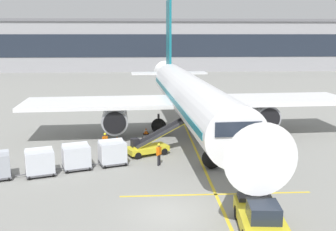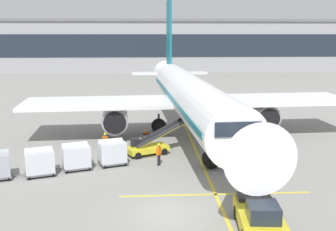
{
  "view_description": "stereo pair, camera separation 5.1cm",
  "coord_description": "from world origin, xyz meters",
  "px_view_note": "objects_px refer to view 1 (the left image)",
  "views": [
    {
      "loc": [
        -1.22,
        -20.85,
        9.85
      ],
      "look_at": [
        0.73,
        11.78,
        3.15
      ],
      "focal_mm": 42.93,
      "sensor_mm": 36.0,
      "label": 1
    },
    {
      "loc": [
        -1.17,
        -20.86,
        9.85
      ],
      "look_at": [
        0.73,
        11.78,
        3.15
      ],
      "focal_mm": 42.93,
      "sensor_mm": 36.0,
      "label": 2
    }
  ],
  "objects_px": {
    "parked_airplane": "(189,96)",
    "safety_cone_wingtip": "(117,140)",
    "ground_crew_by_carts": "(159,153)",
    "baggage_cart_third": "(40,162)",
    "baggage_cart_lead": "(112,152)",
    "safety_cone_nose_mark": "(146,131)",
    "belt_loader": "(150,144)",
    "safety_cone_engine_keepout": "(143,141)",
    "ground_crew_by_loader": "(105,141)",
    "baggage_cart_second": "(76,156)",
    "pushback_tug": "(260,217)"
  },
  "relations": [
    {
      "from": "ground_crew_by_loader",
      "to": "pushback_tug",
      "type": "bearing_deg",
      "value": -57.59
    },
    {
      "from": "belt_loader",
      "to": "baggage_cart_second",
      "type": "height_order",
      "value": "belt_loader"
    },
    {
      "from": "pushback_tug",
      "to": "ground_crew_by_loader",
      "type": "bearing_deg",
      "value": 122.41
    },
    {
      "from": "ground_crew_by_loader",
      "to": "safety_cone_wingtip",
      "type": "xyz_separation_m",
      "value": [
        0.78,
        3.15,
        -0.7
      ]
    },
    {
      "from": "baggage_cart_lead",
      "to": "pushback_tug",
      "type": "height_order",
      "value": "baggage_cart_lead"
    },
    {
      "from": "parked_airplane",
      "to": "baggage_cart_lead",
      "type": "relative_size",
      "value": 14.86
    },
    {
      "from": "parked_airplane",
      "to": "ground_crew_by_carts",
      "type": "bearing_deg",
      "value": -109.46
    },
    {
      "from": "parked_airplane",
      "to": "ground_crew_by_loader",
      "type": "xyz_separation_m",
      "value": [
        -7.67,
        -5.87,
        -2.82
      ]
    },
    {
      "from": "ground_crew_by_loader",
      "to": "safety_cone_engine_keepout",
      "type": "relative_size",
      "value": 2.74
    },
    {
      "from": "pushback_tug",
      "to": "ground_crew_by_carts",
      "type": "xyz_separation_m",
      "value": [
        -4.69,
        10.75,
        0.17
      ]
    },
    {
      "from": "belt_loader",
      "to": "safety_cone_engine_keepout",
      "type": "xyz_separation_m",
      "value": [
        -0.57,
        3.13,
        -0.52
      ]
    },
    {
      "from": "baggage_cart_second",
      "to": "safety_cone_wingtip",
      "type": "height_order",
      "value": "baggage_cart_second"
    },
    {
      "from": "pushback_tug",
      "to": "safety_cone_wingtip",
      "type": "xyz_separation_m",
      "value": [
        -8.27,
        17.4,
        -0.53
      ]
    },
    {
      "from": "parked_airplane",
      "to": "baggage_cart_third",
      "type": "xyz_separation_m",
      "value": [
        -11.78,
        -11.0,
        -2.82
      ]
    },
    {
      "from": "baggage_cart_second",
      "to": "baggage_cart_third",
      "type": "relative_size",
      "value": 1.0
    },
    {
      "from": "parked_airplane",
      "to": "safety_cone_wingtip",
      "type": "distance_m",
      "value": 8.2
    },
    {
      "from": "baggage_cart_lead",
      "to": "baggage_cart_third",
      "type": "xyz_separation_m",
      "value": [
        -4.93,
        -2.06,
        0.0
      ]
    },
    {
      "from": "ground_crew_by_loader",
      "to": "baggage_cart_lead",
      "type": "bearing_deg",
      "value": -74.99
    },
    {
      "from": "baggage_cart_lead",
      "to": "safety_cone_nose_mark",
      "type": "xyz_separation_m",
      "value": [
        2.61,
        9.31,
        -0.68
      ]
    },
    {
      "from": "baggage_cart_second",
      "to": "ground_crew_by_carts",
      "type": "bearing_deg",
      "value": 4.4
    },
    {
      "from": "ground_crew_by_carts",
      "to": "safety_cone_nose_mark",
      "type": "height_order",
      "value": "ground_crew_by_carts"
    },
    {
      "from": "baggage_cart_second",
      "to": "safety_cone_engine_keepout",
      "type": "distance_m",
      "value": 8.24
    },
    {
      "from": "ground_crew_by_carts",
      "to": "safety_cone_nose_mark",
      "type": "xyz_separation_m",
      "value": [
        -0.92,
        9.73,
        -0.68
      ]
    },
    {
      "from": "pushback_tug",
      "to": "safety_cone_engine_keepout",
      "type": "height_order",
      "value": "pushback_tug"
    },
    {
      "from": "baggage_cart_third",
      "to": "safety_cone_wingtip",
      "type": "xyz_separation_m",
      "value": [
        4.89,
        8.28,
        -0.7
      ]
    },
    {
      "from": "ground_crew_by_carts",
      "to": "baggage_cart_third",
      "type": "bearing_deg",
      "value": -169.12
    },
    {
      "from": "ground_crew_by_loader",
      "to": "belt_loader",
      "type": "bearing_deg",
      "value": -8.12
    },
    {
      "from": "ground_crew_by_loader",
      "to": "safety_cone_nose_mark",
      "type": "distance_m",
      "value": 7.15
    },
    {
      "from": "baggage_cart_second",
      "to": "ground_crew_by_carts",
      "type": "height_order",
      "value": "baggage_cart_second"
    },
    {
      "from": "ground_crew_by_carts",
      "to": "baggage_cart_lead",
      "type": "bearing_deg",
      "value": 173.08
    },
    {
      "from": "pushback_tug",
      "to": "safety_cone_nose_mark",
      "type": "relative_size",
      "value": 6.96
    },
    {
      "from": "pushback_tug",
      "to": "ground_crew_by_loader",
      "type": "xyz_separation_m",
      "value": [
        -9.05,
        14.25,
        0.17
      ]
    },
    {
      "from": "baggage_cart_third",
      "to": "ground_crew_by_carts",
      "type": "bearing_deg",
      "value": 10.88
    },
    {
      "from": "baggage_cart_third",
      "to": "pushback_tug",
      "type": "xyz_separation_m",
      "value": [
        13.15,
        -9.13,
        -0.17
      ]
    },
    {
      "from": "baggage_cart_lead",
      "to": "belt_loader",
      "type": "bearing_deg",
      "value": 41.02
    },
    {
      "from": "parked_airplane",
      "to": "baggage_cart_second",
      "type": "bearing_deg",
      "value": -133.74
    },
    {
      "from": "safety_cone_engine_keepout",
      "to": "baggage_cart_lead",
      "type": "bearing_deg",
      "value": -112.47
    },
    {
      "from": "parked_airplane",
      "to": "safety_cone_wingtip",
      "type": "xyz_separation_m",
      "value": [
        -6.89,
        -2.72,
        -3.52
      ]
    },
    {
      "from": "belt_loader",
      "to": "pushback_tug",
      "type": "height_order",
      "value": "belt_loader"
    },
    {
      "from": "safety_cone_engine_keepout",
      "to": "baggage_cart_third",
      "type": "bearing_deg",
      "value": -133.26
    },
    {
      "from": "baggage_cart_third",
      "to": "safety_cone_wingtip",
      "type": "bearing_deg",
      "value": 59.44
    },
    {
      "from": "ground_crew_by_loader",
      "to": "safety_cone_wingtip",
      "type": "bearing_deg",
      "value": 76.03
    },
    {
      "from": "baggage_cart_third",
      "to": "baggage_cart_second",
      "type": "bearing_deg",
      "value": 26.13
    },
    {
      "from": "belt_loader",
      "to": "ground_crew_by_loader",
      "type": "distance_m",
      "value": 3.78
    },
    {
      "from": "belt_loader",
      "to": "safety_cone_wingtip",
      "type": "distance_m",
      "value": 4.75
    },
    {
      "from": "pushback_tug",
      "to": "safety_cone_wingtip",
      "type": "height_order",
      "value": "pushback_tug"
    },
    {
      "from": "baggage_cart_lead",
      "to": "safety_cone_engine_keepout",
      "type": "xyz_separation_m",
      "value": [
        2.35,
        5.67,
        -0.69
      ]
    },
    {
      "from": "baggage_cart_third",
      "to": "ground_crew_by_loader",
      "type": "distance_m",
      "value": 6.57
    },
    {
      "from": "pushback_tug",
      "to": "safety_cone_engine_keepout",
      "type": "relative_size",
      "value": 7.19
    },
    {
      "from": "belt_loader",
      "to": "safety_cone_engine_keepout",
      "type": "height_order",
      "value": "belt_loader"
    }
  ]
}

